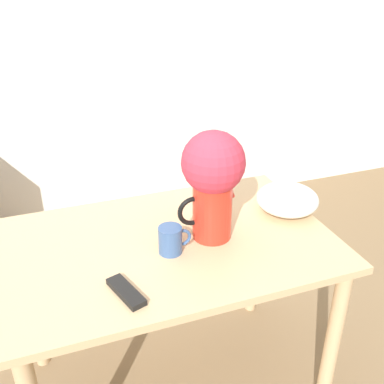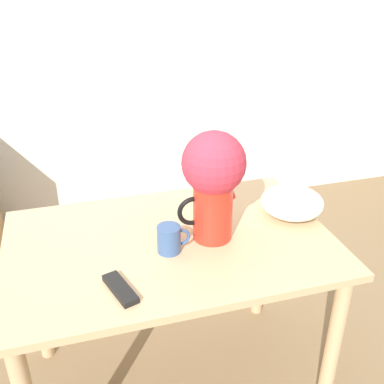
% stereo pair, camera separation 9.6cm
% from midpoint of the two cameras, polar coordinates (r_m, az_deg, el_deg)
% --- Properties ---
extents(wall_back, '(8.00, 0.05, 2.60)m').
position_cam_midpoint_polar(wall_back, '(3.07, -13.86, 18.72)').
color(wall_back, silver).
rests_on(wall_back, ground_plane).
extents(table, '(1.23, 0.79, 0.78)m').
position_cam_midpoint_polar(table, '(1.78, -4.26, -9.47)').
color(table, tan).
rests_on(table, ground_plane).
extents(flower_vase, '(0.25, 0.23, 0.42)m').
position_cam_midpoint_polar(flower_vase, '(1.61, 0.98, 2.00)').
color(flower_vase, red).
rests_on(flower_vase, table).
extents(coffee_mug, '(0.12, 0.09, 0.10)m').
position_cam_midpoint_polar(coffee_mug, '(1.62, -4.36, -6.10)').
color(coffee_mug, '#385689').
rests_on(coffee_mug, table).
extents(white_bowl, '(0.26, 0.26, 0.11)m').
position_cam_midpoint_polar(white_bowl, '(1.91, 10.63, -0.92)').
color(white_bowl, white).
rests_on(white_bowl, table).
extents(remote_control, '(0.10, 0.18, 0.02)m').
position_cam_midpoint_polar(remote_control, '(1.48, -10.26, -12.39)').
color(remote_control, black).
rests_on(remote_control, table).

